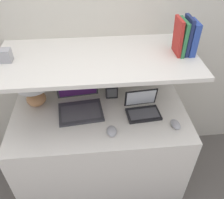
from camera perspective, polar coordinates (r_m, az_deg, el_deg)
name	(u,v)px	position (r m, az deg, el deg)	size (l,w,h in m)	color
wall_back	(95,38)	(1.88, -4.10, 14.54)	(6.00, 0.05, 2.40)	beige
desk	(101,148)	(2.07, -2.60, -11.61)	(1.33, 0.68, 0.76)	silver
back_riser	(98,102)	(2.17, -3.33, -0.59)	(1.33, 0.04, 1.19)	beige
shelf	(97,59)	(1.58, -3.64, 9.75)	(1.33, 0.61, 0.03)	silver
table_lamp	(33,84)	(1.86, -18.56, 3.46)	(0.24, 0.24, 0.30)	#B27A4C
laptop_large	(80,103)	(1.82, -7.79, -0.94)	(0.36, 0.35, 0.26)	#333338
laptop_small	(143,108)	(1.80, 7.35, -2.16)	(0.26, 0.21, 0.17)	black
computer_mouse	(112,131)	(1.65, -0.07, -7.61)	(0.07, 0.10, 0.04)	#99999E
second_mouse	(175,124)	(1.75, 15.03, -5.77)	(0.08, 0.11, 0.04)	#99999E
router_box	(112,90)	(1.93, -0.11, 2.32)	(0.10, 0.09, 0.11)	black
book_blue	(192,38)	(1.65, 18.63, 13.94)	(0.04, 0.14, 0.22)	#284293
book_navy	(187,36)	(1.63, 17.56, 14.42)	(0.02, 0.13, 0.24)	navy
book_green	(182,37)	(1.63, 16.47, 14.17)	(0.02, 0.15, 0.23)	#2D7042
book_red	(178,37)	(1.62, 15.59, 14.36)	(0.03, 0.14, 0.24)	#A82823
shelf_gadget	(4,55)	(1.65, -24.46, 9.63)	(0.08, 0.07, 0.08)	#99999E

